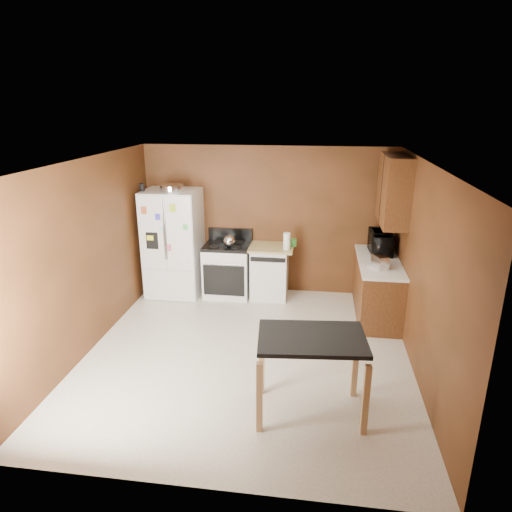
% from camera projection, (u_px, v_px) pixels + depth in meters
% --- Properties ---
extents(floor, '(4.50, 4.50, 0.00)m').
position_uv_depth(floor, '(247.00, 354.00, 6.03)').
color(floor, silver).
rests_on(floor, ground).
extents(ceiling, '(4.50, 4.50, 0.00)m').
position_uv_depth(ceiling, '(246.00, 163.00, 5.23)').
color(ceiling, white).
rests_on(ceiling, ground).
extents(wall_back, '(4.20, 0.00, 4.20)m').
position_uv_depth(wall_back, '(267.00, 221.00, 7.74)').
color(wall_back, brown).
rests_on(wall_back, ground).
extents(wall_front, '(4.20, 0.00, 4.20)m').
position_uv_depth(wall_front, '(201.00, 362.00, 3.52)').
color(wall_front, brown).
rests_on(wall_front, ground).
extents(wall_left, '(0.00, 4.50, 4.50)m').
position_uv_depth(wall_left, '(87.00, 257.00, 5.91)').
color(wall_left, brown).
rests_on(wall_left, ground).
extents(wall_right, '(0.00, 4.50, 4.50)m').
position_uv_depth(wall_right, '(423.00, 273.00, 5.36)').
color(wall_right, brown).
rests_on(wall_right, ground).
extents(roasting_pan, '(0.39, 0.39, 0.10)m').
position_uv_depth(roasting_pan, '(172.00, 188.00, 7.35)').
color(roasting_pan, silver).
rests_on(roasting_pan, refrigerator).
extents(pen_cup, '(0.08, 0.08, 0.12)m').
position_uv_depth(pen_cup, '(142.00, 187.00, 7.33)').
color(pen_cup, black).
rests_on(pen_cup, refrigerator).
extents(kettle, '(0.20, 0.20, 0.20)m').
position_uv_depth(kettle, '(229.00, 241.00, 7.47)').
color(kettle, silver).
rests_on(kettle, gas_range).
extents(paper_towel, '(0.15, 0.15, 0.27)m').
position_uv_depth(paper_towel, '(287.00, 241.00, 7.38)').
color(paper_towel, white).
rests_on(paper_towel, dishwasher).
extents(green_canister, '(0.13, 0.13, 0.12)m').
position_uv_depth(green_canister, '(293.00, 243.00, 7.56)').
color(green_canister, green).
rests_on(green_canister, dishwasher).
extents(toaster, '(0.24, 0.30, 0.19)m').
position_uv_depth(toaster, '(380.00, 262.00, 6.52)').
color(toaster, silver).
rests_on(toaster, right_cabinets).
extents(microwave, '(0.42, 0.60, 0.32)m').
position_uv_depth(microwave, '(381.00, 243.00, 7.16)').
color(microwave, black).
rests_on(microwave, right_cabinets).
extents(refrigerator, '(0.90, 0.80, 1.80)m').
position_uv_depth(refrigerator, '(174.00, 243.00, 7.70)').
color(refrigerator, white).
rests_on(refrigerator, ground).
extents(gas_range, '(0.76, 0.68, 1.10)m').
position_uv_depth(gas_range, '(228.00, 269.00, 7.77)').
color(gas_range, white).
rests_on(gas_range, ground).
extents(dishwasher, '(0.78, 0.63, 0.89)m').
position_uv_depth(dishwasher, '(270.00, 271.00, 7.71)').
color(dishwasher, white).
rests_on(dishwasher, ground).
extents(right_cabinets, '(0.63, 1.58, 2.45)m').
position_uv_depth(right_cabinets, '(382.00, 259.00, 6.89)').
color(right_cabinets, brown).
rests_on(right_cabinets, ground).
extents(island, '(1.16, 0.83, 0.91)m').
position_uv_depth(island, '(311.00, 350.00, 4.66)').
color(island, black).
rests_on(island, ground).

